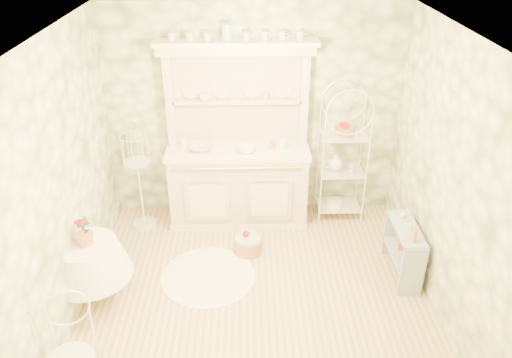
{
  "coord_description": "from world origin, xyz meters",
  "views": [
    {
      "loc": [
        -0.1,
        -3.98,
        3.63
      ],
      "look_at": [
        0.0,
        0.5,
        1.15
      ],
      "focal_mm": 35.0,
      "sensor_mm": 36.0,
      "label": 1
    }
  ],
  "objects_px": {
    "round_table": "(91,271)",
    "bakers_rack": "(342,156)",
    "side_shelf": "(403,251)",
    "birdcage_stand": "(138,173)",
    "floor_basket": "(248,243)",
    "kitchen_dresser": "(238,139)"
  },
  "relations": [
    {
      "from": "side_shelf",
      "to": "floor_basket",
      "type": "height_order",
      "value": "side_shelf"
    },
    {
      "from": "kitchen_dresser",
      "to": "side_shelf",
      "type": "xyz_separation_m",
      "value": [
        1.81,
        -1.16,
        -0.83
      ]
    },
    {
      "from": "birdcage_stand",
      "to": "floor_basket",
      "type": "bearing_deg",
      "value": -24.01
    },
    {
      "from": "birdcage_stand",
      "to": "floor_basket",
      "type": "relative_size",
      "value": 4.28
    },
    {
      "from": "round_table",
      "to": "floor_basket",
      "type": "distance_m",
      "value": 1.79
    },
    {
      "from": "round_table",
      "to": "birdcage_stand",
      "type": "relative_size",
      "value": 0.5
    },
    {
      "from": "bakers_rack",
      "to": "floor_basket",
      "type": "distance_m",
      "value": 1.61
    },
    {
      "from": "birdcage_stand",
      "to": "round_table",
      "type": "bearing_deg",
      "value": -100.85
    },
    {
      "from": "bakers_rack",
      "to": "round_table",
      "type": "bearing_deg",
      "value": -150.84
    },
    {
      "from": "side_shelf",
      "to": "round_table",
      "type": "xyz_separation_m",
      "value": [
        -3.29,
        -0.35,
        0.06
      ]
    },
    {
      "from": "kitchen_dresser",
      "to": "floor_basket",
      "type": "relative_size",
      "value": 6.51
    },
    {
      "from": "round_table",
      "to": "kitchen_dresser",
      "type": "bearing_deg",
      "value": 45.6
    },
    {
      "from": "kitchen_dresser",
      "to": "round_table",
      "type": "height_order",
      "value": "kitchen_dresser"
    },
    {
      "from": "side_shelf",
      "to": "birdcage_stand",
      "type": "bearing_deg",
      "value": 166.83
    },
    {
      "from": "side_shelf",
      "to": "birdcage_stand",
      "type": "height_order",
      "value": "birdcage_stand"
    },
    {
      "from": "round_table",
      "to": "floor_basket",
      "type": "xyz_separation_m",
      "value": [
        1.59,
        0.79,
        -0.26
      ]
    },
    {
      "from": "side_shelf",
      "to": "round_table",
      "type": "height_order",
      "value": "round_table"
    },
    {
      "from": "bakers_rack",
      "to": "birdcage_stand",
      "type": "bearing_deg",
      "value": -175.93
    },
    {
      "from": "floor_basket",
      "to": "bakers_rack",
      "type": "bearing_deg",
      "value": 33.18
    },
    {
      "from": "bakers_rack",
      "to": "round_table",
      "type": "height_order",
      "value": "bakers_rack"
    },
    {
      "from": "round_table",
      "to": "bakers_rack",
      "type": "bearing_deg",
      "value": 29.46
    },
    {
      "from": "floor_basket",
      "to": "kitchen_dresser",
      "type": "bearing_deg",
      "value": 98.58
    }
  ]
}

